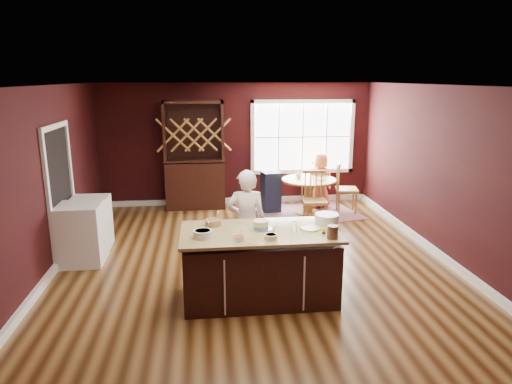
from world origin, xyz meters
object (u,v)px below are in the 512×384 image
layer_cake (261,225)px  chair_south (315,199)px  chair_north (312,181)px  toddler (271,174)px  kitchen_island (260,266)px  washer (81,234)px  dryer (91,223)px  high_chair (271,191)px  seated_woman (320,180)px  hutch (194,155)px  dining_table (309,189)px  chair_east (347,187)px  baker (246,222)px

layer_cake → chair_south: 3.16m
chair_north → chair_south: bearing=44.3°
chair_south → chair_north: bearing=81.5°
layer_cake → toddler: bearing=79.7°
kitchen_island → chair_south: chair_south is taller
kitchen_island → washer: 2.97m
layer_cake → washer: bearing=151.7°
chair_north → toddler: chair_north is taller
dryer → washer: bearing=-90.0°
high_chair → kitchen_island: bearing=-110.9°
seated_woman → high_chair: 1.14m
hutch → chair_south: bearing=-33.9°
washer → dryer: bearing=90.0°
kitchen_island → layer_cake: bearing=66.7°
washer → high_chair: bearing=36.5°
dining_table → chair_east: size_ratio=1.03×
dining_table → hutch: hutch is taller
chair_east → baker: bearing=149.4°
layer_cake → chair_north: (1.75, 4.44, -0.46)m
kitchen_island → washer: (-2.59, 1.46, 0.03)m
high_chair → chair_north: bearing=18.5°
chair_east → toddler: bearing=87.4°
chair_east → washer: size_ratio=1.17×
chair_north → seated_woman: 0.42m
dining_table → dryer: bearing=-159.3°
layer_cake → chair_east: 4.29m
baker → washer: bearing=-10.8°
high_chair → baker: bearing=-115.1°
chair_north → hutch: size_ratio=0.44×
dining_table → kitchen_island: bearing=-112.2°
dining_table → chair_south: 0.79m
kitchen_island → chair_north: 4.83m
baker → chair_north: bearing=-112.4°
seated_woman → washer: size_ratio=1.30×
baker → chair_east: baker is taller
chair_north → dryer: size_ratio=1.17×
dining_table → hutch: size_ratio=0.48×
chair_north → seated_woman: seated_woman is taller
washer → chair_north: bearing=34.8°
high_chair → hutch: bearing=152.7°
high_chair → layer_cake: bearing=-110.7°
kitchen_island → high_chair: 3.98m
chair_south → toddler: (-0.69, 1.14, 0.27)m
toddler → washer: bearing=-142.8°
hutch → chair_east: bearing=-13.2°
kitchen_island → chair_east: 4.33m
chair_north → dryer: chair_north is taller
chair_south → high_chair: chair_south is taller
chair_east → seated_woman: size_ratio=0.90×
washer → dryer: 0.64m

